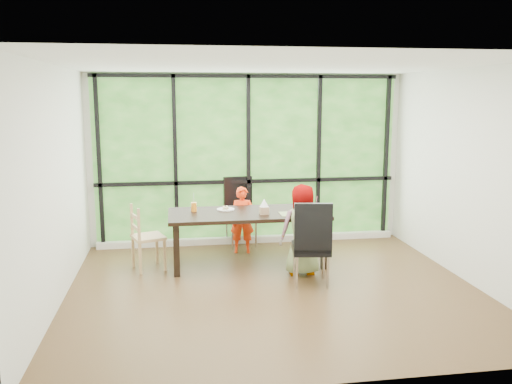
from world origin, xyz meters
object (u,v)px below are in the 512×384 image
chair_interior_leather (311,242)px  child_toddler (242,220)px  dining_table (248,238)px  plate_near (295,213)px  chair_end_beech (148,237)px  chair_window_leather (241,212)px  tissue_box (264,210)px  orange_cup (194,207)px  child_older (302,230)px  plate_far (226,209)px  green_cup (316,210)px

chair_interior_leather → child_toddler: bearing=-57.5°
dining_table → plate_near: (0.63, -0.21, 0.38)m
plate_near → dining_table: bearing=161.4°
dining_table → chair_end_beech: chair_end_beech is taller
chair_window_leather → chair_interior_leather: size_ratio=1.00×
chair_interior_leather → tissue_box: bearing=-50.2°
orange_cup → tissue_box: 1.00m
child_toddler → child_older: size_ratio=0.83×
tissue_box → chair_interior_leather: bearing=-58.8°
chair_interior_leather → tissue_box: chair_interior_leather is taller
plate_far → orange_cup: size_ratio=1.96×
plate_far → tissue_box: 0.61m
chair_end_beech → child_toddler: (1.38, 0.60, 0.05)m
chair_end_beech → plate_far: chair_end_beech is taller
dining_table → green_cup: 1.04m
orange_cup → tissue_box: bearing=-18.6°
plate_near → green_cup: bearing=-10.7°
orange_cup → chair_interior_leather: bearing=-37.6°
chair_end_beech → plate_far: bearing=-97.9°
child_older → plate_far: (-0.94, 0.74, 0.15)m
chair_interior_leather → child_toddler: (-0.67, 1.52, -0.04)m
child_older → green_cup: (0.26, 0.28, 0.20)m
chair_interior_leather → child_toddler: size_ratio=1.07×
dining_table → chair_interior_leather: chair_interior_leather is taller
child_older → green_cup: child_older is taller
dining_table → tissue_box: size_ratio=18.13×
chair_end_beech → chair_window_leather: bearing=-73.7°
tissue_box → orange_cup: bearing=161.4°
chair_window_leather → child_toddler: bearing=-102.0°
plate_far → green_cup: size_ratio=2.22×
dining_table → child_older: bearing=-40.0°
child_older → chair_end_beech: bearing=-15.1°
child_older → plate_far: bearing=-38.5°
chair_window_leather → chair_end_beech: (-1.40, -0.98, -0.09)m
dining_table → orange_cup: (-0.74, 0.16, 0.44)m
chair_window_leather → child_older: child_older is taller
chair_window_leather → chair_end_beech: size_ratio=1.20×
child_older → orange_cup: 1.57m
dining_table → chair_window_leather: chair_window_leather is taller
chair_interior_leather → green_cup: chair_interior_leather is taller
plate_near → tissue_box: (-0.43, 0.05, 0.05)m
chair_end_beech → orange_cup: (0.63, 0.17, 0.36)m
chair_end_beech → green_cup: (2.29, -0.25, 0.36)m
dining_table → plate_far: size_ratio=8.79×
plate_near → child_toddler: bearing=128.4°
dining_table → child_toddler: child_toddler is taller
child_toddler → plate_far: size_ratio=4.01×
chair_interior_leather → child_toddler: 1.66m
child_older → orange_cup: (-1.39, 0.70, 0.21)m
chair_window_leather → chair_end_beech: 1.72m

